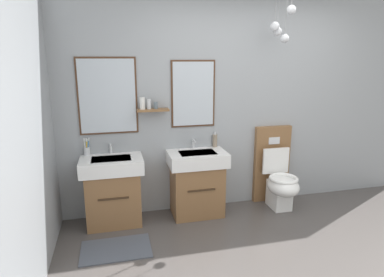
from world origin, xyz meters
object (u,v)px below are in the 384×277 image
object	(u,v)px
vanity_sink_left	(113,189)
soap_dispenser	(215,140)
toilet	(277,177)
toothbrush_cup	(87,150)
vanity_sink_right	(197,181)

from	to	relation	value
vanity_sink_left	soap_dispenser	xyz separation A→B (m)	(1.24, 0.16, 0.45)
toilet	toothbrush_cup	size ratio (longest dim) A/B	4.89
vanity_sink_left	toothbrush_cup	distance (m)	0.52
toilet	toothbrush_cup	world-z (taller)	toilet
toilet	toothbrush_cup	distance (m)	2.34
vanity_sink_left	toilet	size ratio (longest dim) A/B	0.78
vanity_sink_right	toothbrush_cup	xyz separation A→B (m)	(-1.23, 0.15, 0.43)
toilet	soap_dispenser	bearing A→B (deg)	167.64
vanity_sink_left	soap_dispenser	size ratio (longest dim) A/B	4.09
vanity_sink_right	toilet	xyz separation A→B (m)	(1.05, -0.01, -0.03)
toothbrush_cup	toilet	bearing A→B (deg)	-4.02
vanity_sink_left	vanity_sink_right	distance (m)	0.97
vanity_sink_right	soap_dispenser	world-z (taller)	soap_dispenser
toothbrush_cup	soap_dispenser	size ratio (longest dim) A/B	1.07
vanity_sink_left	toilet	distance (m)	2.02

